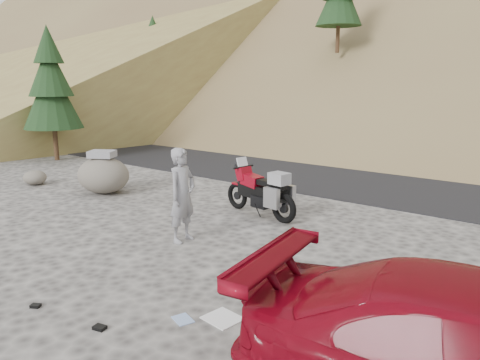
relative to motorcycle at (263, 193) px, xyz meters
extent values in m
plane|color=#44413E|center=(0.30, -3.16, -0.56)|extent=(140.00, 140.00, 0.00)
cube|color=black|center=(0.30, 5.84, -0.56)|extent=(120.00, 7.00, 0.05)
cube|color=olive|center=(-29.70, 16.84, 1.44)|extent=(45.29, 46.00, 24.26)
cylinder|color=#362513|center=(-3.70, 10.84, 4.34)|extent=(0.17, 0.17, 1.40)
cylinder|color=#362513|center=(-17.70, 12.84, 3.01)|extent=(0.15, 0.15, 1.26)
cone|color=black|center=(-17.70, 12.84, 4.40)|extent=(1.80, 1.80, 2.03)
cone|color=black|center=(-17.70, 12.84, 5.17)|extent=(1.35, 1.35, 1.58)
cone|color=black|center=(-17.70, 12.84, 5.94)|extent=(0.90, 0.90, 1.13)
cylinder|color=#362513|center=(-10.70, 1.34, 0.21)|extent=(0.18, 0.18, 1.54)
cone|color=black|center=(-10.70, 1.34, 1.91)|extent=(2.20, 2.20, 2.47)
cone|color=black|center=(-10.70, 1.34, 2.85)|extent=(1.65, 1.65, 1.93)
cone|color=black|center=(-10.70, 1.34, 3.79)|extent=(1.10, 1.10, 1.39)
torus|color=black|center=(-0.85, 0.15, -0.23)|extent=(0.66, 0.23, 0.65)
cylinder|color=black|center=(-0.85, 0.15, -0.23)|extent=(0.20, 0.09, 0.20)
torus|color=black|center=(0.64, -0.11, -0.23)|extent=(0.70, 0.25, 0.69)
cylinder|color=black|center=(0.64, -0.11, -0.23)|extent=(0.23, 0.11, 0.22)
cylinder|color=black|center=(-0.78, 0.14, 0.13)|extent=(0.37, 0.12, 0.79)
cylinder|color=black|center=(-0.64, 0.12, 0.50)|extent=(0.15, 0.61, 0.04)
cube|color=black|center=(-0.13, 0.02, -0.02)|extent=(1.20, 0.44, 0.29)
cube|color=black|center=(-0.04, 0.01, -0.21)|extent=(0.49, 0.37, 0.27)
cube|color=maroon|center=(-0.35, 0.06, 0.23)|extent=(0.56, 0.38, 0.30)
cube|color=maroon|center=(-0.61, 0.11, 0.35)|extent=(0.35, 0.38, 0.35)
cube|color=silver|center=(-0.68, 0.12, 0.60)|extent=(0.16, 0.31, 0.25)
cube|color=black|center=(0.11, -0.02, 0.25)|extent=(0.57, 0.31, 0.12)
cube|color=black|center=(0.48, -0.08, 0.21)|extent=(0.37, 0.23, 0.10)
cube|color=silver|center=(0.47, -0.34, 0.01)|extent=(0.41, 0.18, 0.44)
cube|color=silver|center=(0.56, 0.16, 0.01)|extent=(0.41, 0.18, 0.44)
cube|color=gray|center=(0.49, -0.09, 0.40)|extent=(0.46, 0.40, 0.25)
cube|color=maroon|center=(-0.85, 0.15, 0.06)|extent=(0.31, 0.17, 0.04)
cylinder|color=black|center=(-0.02, -0.17, -0.38)|extent=(0.06, 0.21, 0.36)
cylinder|color=silver|center=(0.42, -0.21, -0.16)|extent=(0.46, 0.16, 0.13)
imported|color=gray|center=(-0.26, -2.30, -0.56)|extent=(0.50, 0.70, 1.82)
ellipsoid|color=#5B554E|center=(-4.75, -0.84, -0.06)|extent=(1.85, 1.70, 0.99)
cube|color=gray|center=(-4.75, -0.84, 0.53)|extent=(0.81, 0.76, 0.18)
ellipsoid|color=#5B554E|center=(-7.24, -1.46, -0.34)|extent=(0.83, 0.77, 0.43)
cube|color=white|center=(2.29, -4.16, -0.55)|extent=(0.51, 0.47, 0.02)
cylinder|color=#1A539E|center=(3.38, -3.74, -0.46)|extent=(0.52, 0.36, 0.19)
cylinder|color=#1A539E|center=(3.94, -3.96, -0.43)|extent=(0.11, 0.11, 0.25)
cube|color=black|center=(1.24, -5.31, -0.53)|extent=(0.18, 0.14, 0.04)
cube|color=black|center=(0.05, -5.50, -0.53)|extent=(0.16, 0.15, 0.04)
cube|color=#8EA9DB|center=(1.90, -4.50, -0.55)|extent=(0.35, 0.30, 0.01)
camera|label=1|loc=(5.90, -8.44, 2.52)|focal=35.00mm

